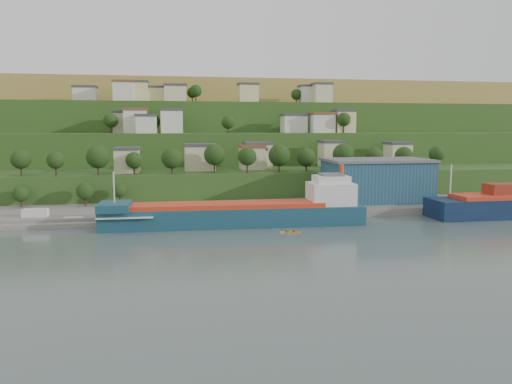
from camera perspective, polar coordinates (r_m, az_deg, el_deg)
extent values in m
plane|color=#42514C|center=(116.30, 1.72, -4.63)|extent=(500.00, 500.00, 0.00)
cube|color=slate|center=(147.94, 7.05, -2.08)|extent=(220.00, 26.00, 4.00)
cube|color=slate|center=(139.00, -23.16, -3.24)|extent=(40.00, 18.00, 2.40)
cube|color=#284719|center=(170.65, -2.19, -0.77)|extent=(260.00, 32.00, 20.00)
cube|color=#284719|center=(200.14, -3.40, 0.44)|extent=(280.00, 32.00, 44.00)
cube|color=#284719|center=(229.76, -4.30, 1.33)|extent=(300.00, 32.00, 70.00)
cube|color=olive|center=(303.15, -5.77, 2.79)|extent=(360.00, 120.00, 96.00)
cube|color=beige|center=(162.58, -14.51, 3.42)|extent=(7.52, 7.43, 7.22)
cube|color=#3F3F44|center=(162.36, -14.56, 4.85)|extent=(8.12, 8.03, 0.90)
cube|color=beige|center=(166.06, -6.45, 3.83)|extent=(9.79, 7.26, 8.03)
cube|color=#3F3F44|center=(165.84, -6.47, 5.37)|extent=(10.39, 7.86, 0.90)
cube|color=beige|center=(170.15, -0.48, 3.86)|extent=(7.61, 8.66, 7.41)
cube|color=brown|center=(169.94, -0.48, 5.25)|extent=(8.21, 9.26, 0.90)
cube|color=beige|center=(171.11, -0.25, 3.71)|extent=(7.84, 7.47, 6.43)
cube|color=#3F3F44|center=(170.91, -0.25, 4.94)|extent=(8.44, 8.07, 0.90)
cube|color=beige|center=(172.92, 0.22, 4.07)|extent=(9.11, 7.05, 8.36)
cube|color=#3F3F44|center=(172.71, 0.22, 5.60)|extent=(9.71, 7.65, 0.90)
cube|color=beige|center=(182.80, 8.54, 4.23)|extent=(7.51, 7.72, 8.72)
cube|color=#3F3F44|center=(182.60, 8.57, 5.73)|extent=(8.11, 8.32, 0.90)
cube|color=beige|center=(192.80, 15.87, 4.08)|extent=(7.88, 8.27, 8.02)
cube|color=#3F3F44|center=(192.62, 15.91, 5.41)|extent=(8.48, 8.87, 0.90)
cube|color=beige|center=(203.08, -14.93, 7.62)|extent=(7.52, 7.12, 7.72)
cube|color=#3F3F44|center=(203.16, -14.97, 8.83)|extent=(8.12, 7.72, 0.90)
cube|color=silver|center=(198.84, -13.59, 7.79)|extent=(8.64, 8.21, 8.59)
cube|color=brown|center=(198.94, -13.64, 9.16)|extent=(9.24, 8.81, 0.90)
cube|color=silver|center=(193.81, -12.40, 7.50)|extent=(7.58, 8.87, 6.29)
cube|color=#3F3F44|center=(193.86, -12.43, 8.56)|extent=(8.18, 9.47, 0.90)
cube|color=silver|center=(198.48, -9.62, 7.90)|extent=(8.33, 8.12, 8.58)
cube|color=#3F3F44|center=(198.58, -9.65, 9.26)|extent=(8.93, 8.72, 0.90)
cube|color=silver|center=(207.93, 4.34, 7.71)|extent=(9.62, 7.93, 6.83)
cube|color=#3F3F44|center=(207.98, 4.35, 8.78)|extent=(10.22, 8.53, 0.90)
cube|color=silver|center=(207.32, 7.47, 7.73)|extent=(9.20, 8.94, 7.26)
cube|color=brown|center=(207.39, 7.49, 8.86)|extent=(9.80, 9.54, 0.90)
cube|color=beige|center=(209.60, 9.96, 7.85)|extent=(7.78, 8.32, 8.54)
cube|color=#3F3F44|center=(209.70, 9.99, 9.14)|extent=(8.38, 8.92, 0.90)
cube|color=silver|center=(232.83, -18.92, 10.43)|extent=(9.64, 7.47, 6.21)
cube|color=#3F3F44|center=(233.06, -18.95, 11.30)|extent=(10.24, 8.07, 0.90)
cube|color=silver|center=(223.10, -14.88, 10.96)|extent=(8.40, 8.76, 7.98)
cube|color=brown|center=(223.44, -14.92, 12.09)|extent=(9.00, 9.36, 0.90)
cube|color=beige|center=(224.54, -13.32, 11.00)|extent=(8.29, 8.50, 8.14)
cube|color=#3F3F44|center=(224.88, -13.35, 12.15)|extent=(8.89, 9.10, 0.90)
cube|color=beige|center=(227.74, -11.33, 10.76)|extent=(7.66, 7.95, 6.25)
cube|color=#3F3F44|center=(227.99, -11.36, 11.66)|extent=(8.26, 8.55, 0.90)
cube|color=beige|center=(224.66, -9.24, 10.96)|extent=(9.37, 7.64, 7.01)
cube|color=#3F3F44|center=(224.94, -9.26, 11.96)|extent=(9.97, 8.24, 0.90)
cube|color=beige|center=(225.72, -0.91, 11.13)|extent=(8.39, 7.06, 7.81)
cube|color=#3F3F44|center=(226.04, -0.92, 12.23)|extent=(8.99, 7.66, 0.90)
cube|color=silver|center=(239.29, 6.14, 10.89)|extent=(9.51, 7.35, 7.90)
cube|color=#3F3F44|center=(239.60, 6.16, 11.94)|extent=(10.11, 7.95, 0.90)
cube|color=beige|center=(234.61, 7.50, 11.00)|extent=(7.95, 8.35, 8.40)
cube|color=#3F3F44|center=(234.95, 7.52, 12.14)|extent=(8.55, 8.95, 0.90)
cube|color=silver|center=(238.65, 7.28, 10.91)|extent=(7.65, 7.39, 8.14)
cube|color=#3F3F44|center=(238.97, 7.30, 11.99)|extent=(8.25, 7.99, 0.90)
cylinder|color=#382619|center=(162.24, -25.25, 2.26)|extent=(0.50, 0.50, 3.38)
sphere|color=black|center=(162.02, -25.32, 3.40)|extent=(5.67, 5.67, 5.67)
cylinder|color=#382619|center=(158.23, -21.89, 2.30)|extent=(0.50, 0.50, 3.24)
sphere|color=black|center=(158.02, -21.94, 3.38)|extent=(5.04, 5.04, 5.04)
cylinder|color=#382619|center=(157.32, -17.58, 2.51)|extent=(0.50, 0.50, 3.55)
sphere|color=black|center=(157.07, -17.64, 3.84)|extent=(6.85, 6.85, 6.85)
cylinder|color=#382619|center=(157.55, -13.74, 2.52)|extent=(0.50, 0.50, 2.81)
sphere|color=black|center=(157.35, -13.77, 3.54)|extent=(5.12, 5.12, 5.12)
cylinder|color=#382619|center=(156.30, -9.57, 2.62)|extent=(0.50, 0.50, 2.99)
sphere|color=black|center=(156.07, -9.60, 3.81)|extent=(6.37, 6.37, 6.37)
cylinder|color=#382619|center=(157.52, -4.77, 2.90)|extent=(0.50, 0.50, 3.90)
sphere|color=black|center=(157.27, -4.79, 4.27)|extent=(6.59, 6.59, 6.59)
cylinder|color=#382619|center=(156.56, -1.01, 2.84)|extent=(0.50, 0.50, 3.59)
sphere|color=black|center=(156.33, -1.02, 4.08)|extent=(5.81, 5.81, 5.81)
cylinder|color=#382619|center=(161.09, 2.66, 2.92)|extent=(0.50, 0.50, 3.35)
sphere|color=black|center=(160.85, 2.67, 4.20)|extent=(7.03, 7.03, 7.03)
cylinder|color=#382619|center=(163.47, 5.76, 2.87)|extent=(0.50, 0.50, 2.84)
sphere|color=black|center=(163.25, 5.77, 3.96)|extent=(6.15, 6.15, 6.15)
cylinder|color=#382619|center=(167.38, 9.91, 3.02)|extent=(0.50, 0.50, 3.53)
sphere|color=black|center=(167.14, 9.94, 4.28)|extent=(6.98, 6.98, 6.98)
cylinder|color=#382619|center=(170.08, 13.32, 2.92)|extent=(0.50, 0.50, 3.06)
sphere|color=black|center=(169.87, 13.35, 3.99)|extent=(5.98, 5.98, 5.98)
cylinder|color=#382619|center=(175.26, 16.50, 2.95)|extent=(0.50, 0.50, 3.11)
sphere|color=black|center=(175.05, 16.54, 4.00)|extent=(6.04, 6.04, 6.04)
cylinder|color=#382619|center=(178.24, 19.92, 3.02)|extent=(0.50, 0.50, 3.95)
sphere|color=black|center=(178.03, 19.97, 4.12)|extent=(5.28, 5.28, 5.28)
cylinder|color=#382619|center=(191.62, -3.22, 7.13)|extent=(0.50, 0.50, 2.73)
sphere|color=black|center=(191.63, -3.23, 7.95)|extent=(4.99, 4.99, 4.99)
cylinder|color=#382619|center=(204.93, 9.98, 7.21)|extent=(0.50, 0.50, 3.86)
sphere|color=black|center=(204.96, 10.01, 8.17)|extent=(5.46, 5.46, 5.46)
cylinder|color=#382619|center=(204.62, -9.32, 7.17)|extent=(0.50, 0.50, 3.49)
sphere|color=black|center=(204.64, -9.34, 8.15)|extent=(6.35, 6.35, 6.35)
cylinder|color=#382619|center=(237.52, 4.64, 10.35)|extent=(0.50, 0.50, 3.04)
sphere|color=black|center=(237.69, 4.64, 11.05)|extent=(5.04, 5.04, 5.04)
cylinder|color=#382619|center=(232.00, -7.30, 10.44)|extent=(0.50, 0.50, 3.51)
sphere|color=black|center=(232.18, -7.31, 11.20)|extent=(4.81, 4.81, 4.81)
cylinder|color=#382619|center=(200.13, -11.81, 7.01)|extent=(0.50, 0.50, 2.75)
sphere|color=black|center=(200.14, -11.83, 7.90)|extent=(6.39, 6.39, 6.39)
cylinder|color=#382619|center=(197.03, -16.23, 6.95)|extent=(0.50, 0.50, 3.32)
sphere|color=black|center=(197.04, -16.27, 7.86)|extent=(5.42, 5.42, 5.42)
cylinder|color=#382619|center=(227.30, -6.89, 10.55)|extent=(0.50, 0.50, 3.82)
sphere|color=black|center=(227.52, -6.91, 11.41)|extent=(5.42, 5.42, 5.42)
cube|color=#14414B|center=(124.38, -2.50, -3.19)|extent=(65.11, 12.67, 6.48)
cube|color=red|center=(123.50, -3.36, -1.49)|extent=(48.40, 10.17, 1.11)
cube|color=#14414B|center=(123.18, -15.85, -1.61)|extent=(7.79, 10.46, 1.85)
cube|color=silver|center=(129.14, 8.54, -0.17)|extent=(11.45, 9.67, 5.55)
cube|color=silver|center=(128.71, 8.57, 1.46)|extent=(8.61, 7.72, 1.85)
cube|color=#595B5E|center=(128.59, 8.58, 1.99)|extent=(5.76, 5.76, 0.56)
cylinder|color=red|center=(129.42, 9.75, 2.50)|extent=(1.15, 1.15, 2.78)
cylinder|color=silver|center=(122.57, -15.93, 0.53)|extent=(0.35, 0.35, 7.40)
cube|color=silver|center=(123.27, -14.54, -2.52)|extent=(13.35, 10.95, 0.23)
cylinder|color=silver|center=(141.97, 21.37, 1.37)|extent=(0.36, 0.36, 7.79)
cube|color=maroon|center=(152.34, 27.03, 0.35)|extent=(13.42, 5.73, 2.89)
cube|color=navy|center=(155.94, 13.61, 1.22)|extent=(30.28, 18.47, 12.00)
cube|color=#595B5E|center=(155.40, 13.68, 3.56)|extent=(31.29, 19.48, 0.80)
cube|color=white|center=(136.65, -23.91, -2.35)|extent=(6.34, 3.45, 2.81)
cube|color=silver|center=(132.33, -20.15, -2.89)|extent=(4.53, 1.75, 0.90)
cube|color=#CD5A12|center=(115.65, 4.34, -4.65)|extent=(3.59, 1.23, 0.26)
sphere|color=#3F3F44|center=(115.55, 4.34, -4.44)|extent=(0.62, 0.62, 0.62)
cube|color=gold|center=(116.10, 3.51, -4.61)|extent=(3.08, 0.57, 0.23)
sphere|color=#3F3F44|center=(116.02, 3.51, -4.42)|extent=(0.54, 0.54, 0.54)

